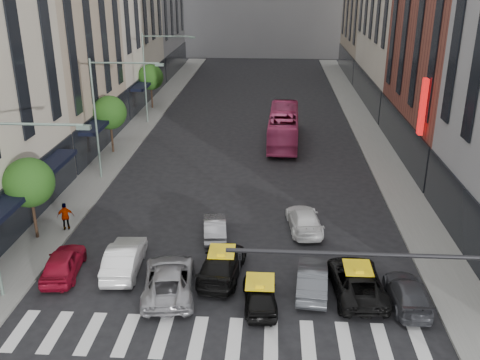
% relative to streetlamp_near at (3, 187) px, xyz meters
% --- Properties ---
extents(sidewalk_left, '(3.00, 96.00, 0.15)m').
position_rel_streetlamp_near_xyz_m(sidewalk_left, '(-1.46, 26.00, -5.83)').
color(sidewalk_left, slate).
rests_on(sidewalk_left, ground).
extents(sidewalk_right, '(3.00, 96.00, 0.15)m').
position_rel_streetlamp_near_xyz_m(sidewalk_right, '(21.54, 26.00, -5.83)').
color(sidewalk_right, slate).
rests_on(sidewalk_right, ground).
extents(building_left_b, '(8.00, 16.00, 24.00)m').
position_rel_streetlamp_near_xyz_m(building_left_b, '(-6.96, 24.00, 6.10)').
color(building_left_b, tan).
rests_on(building_left_b, ground).
extents(tree_near, '(2.88, 2.88, 4.95)m').
position_rel_streetlamp_near_xyz_m(tree_near, '(-1.76, 6.00, -2.25)').
color(tree_near, black).
rests_on(tree_near, sidewalk_left).
extents(tree_mid, '(2.88, 2.88, 4.95)m').
position_rel_streetlamp_near_xyz_m(tree_mid, '(-1.76, 22.00, -2.25)').
color(tree_mid, black).
rests_on(tree_mid, sidewalk_left).
extents(tree_far, '(2.88, 2.88, 4.95)m').
position_rel_streetlamp_near_xyz_m(tree_far, '(-1.76, 38.00, -2.25)').
color(tree_far, black).
rests_on(tree_far, sidewalk_left).
extents(streetlamp_near, '(5.38, 0.25, 9.00)m').
position_rel_streetlamp_near_xyz_m(streetlamp_near, '(0.00, 0.00, 0.00)').
color(streetlamp_near, gray).
rests_on(streetlamp_near, sidewalk_left).
extents(streetlamp_mid, '(5.38, 0.25, 9.00)m').
position_rel_streetlamp_near_xyz_m(streetlamp_mid, '(0.00, 16.00, 0.00)').
color(streetlamp_mid, gray).
rests_on(streetlamp_mid, sidewalk_left).
extents(streetlamp_far, '(5.38, 0.25, 9.00)m').
position_rel_streetlamp_near_xyz_m(streetlamp_far, '(0.00, 32.00, 0.00)').
color(streetlamp_far, gray).
rests_on(streetlamp_far, sidewalk_left).
extents(traffic_signal, '(10.10, 0.20, 6.00)m').
position_rel_streetlamp_near_xyz_m(traffic_signal, '(17.74, -5.00, -1.43)').
color(traffic_signal, black).
rests_on(traffic_signal, ground).
extents(liberty_sign, '(0.30, 0.70, 4.00)m').
position_rel_streetlamp_near_xyz_m(liberty_sign, '(22.64, 16.00, 0.10)').
color(liberty_sign, red).
rests_on(liberty_sign, ground).
extents(car_red, '(2.12, 4.34, 1.42)m').
position_rel_streetlamp_near_xyz_m(car_red, '(1.30, 2.23, -5.19)').
color(car_red, maroon).
rests_on(car_red, ground).
extents(car_white_front, '(1.89, 4.76, 1.54)m').
position_rel_streetlamp_near_xyz_m(car_white_front, '(4.41, 2.84, -5.13)').
color(car_white_front, silver).
rests_on(car_white_front, ground).
extents(car_silver, '(3.12, 5.59, 1.48)m').
position_rel_streetlamp_near_xyz_m(car_silver, '(7.14, 0.94, -5.17)').
color(car_silver, '#95959A').
rests_on(car_silver, ground).
extents(taxi_left, '(2.53, 5.15, 1.44)m').
position_rel_streetlamp_near_xyz_m(taxi_left, '(9.63, 2.62, -5.18)').
color(taxi_left, black).
rests_on(taxi_left, ground).
extents(taxi_center, '(1.90, 3.97, 1.31)m').
position_rel_streetlamp_near_xyz_m(taxi_center, '(11.68, 0.06, -5.25)').
color(taxi_center, black).
rests_on(taxi_center, ground).
extents(car_grey_mid, '(1.81, 4.31, 1.39)m').
position_rel_streetlamp_near_xyz_m(car_grey_mid, '(14.25, 1.50, -5.21)').
color(car_grey_mid, '#3D3F44').
rests_on(car_grey_mid, ground).
extents(taxi_right, '(2.69, 5.30, 1.44)m').
position_rel_streetlamp_near_xyz_m(taxi_right, '(16.42, 1.42, -5.19)').
color(taxi_right, black).
rests_on(taxi_right, ground).
extents(car_grey_curb, '(1.74, 4.27, 1.24)m').
position_rel_streetlamp_near_xyz_m(car_grey_curb, '(18.73, 0.63, -5.29)').
color(car_grey_curb, '#383A3F').
rests_on(car_grey_curb, ground).
extents(car_row2_left, '(1.76, 3.88, 1.23)m').
position_rel_streetlamp_near_xyz_m(car_row2_left, '(8.78, 7.05, -5.29)').
color(car_row2_left, gray).
rests_on(car_row2_left, ground).
extents(car_row2_right, '(2.35, 4.77, 1.33)m').
position_rel_streetlamp_near_xyz_m(car_row2_right, '(14.18, 8.29, -5.24)').
color(car_row2_right, white).
rests_on(car_row2_right, ground).
extents(bus, '(2.97, 11.13, 3.08)m').
position_rel_streetlamp_near_xyz_m(bus, '(13.13, 26.12, -4.37)').
color(bus, '#C3396E').
rests_on(bus, ground).
extents(pedestrian_far, '(1.10, 0.70, 1.75)m').
position_rel_streetlamp_near_xyz_m(pedestrian_far, '(-0.36, 7.11, -4.88)').
color(pedestrian_far, gray).
rests_on(pedestrian_far, sidewalk_left).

